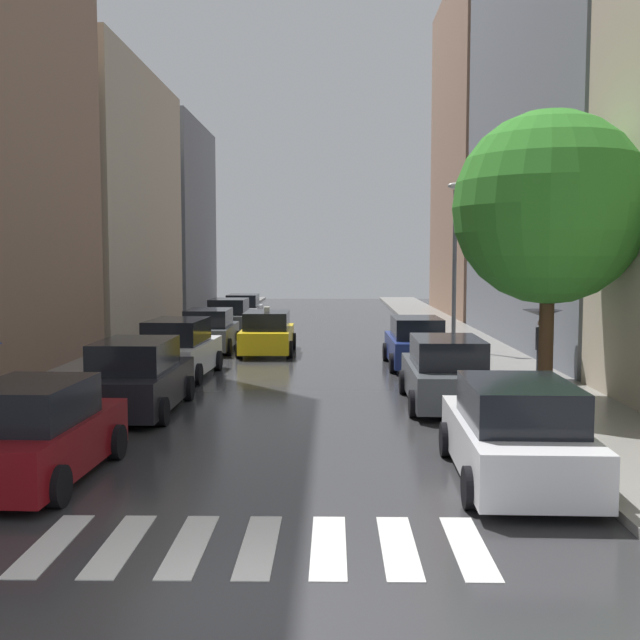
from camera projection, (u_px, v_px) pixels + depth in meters
The scene contains 21 objects.
ground_plane at pixel (310, 347), 31.85m from camera, with size 28.00×72.00×0.04m, color #303032.
sidewalk_left at pixel (154, 344), 31.96m from camera, with size 3.00×72.00×0.15m, color gray.
sidewalk_right at pixel (468, 345), 31.73m from camera, with size 3.00×72.00×0.15m, color gray.
crosswalk_stripes at pixel (259, 546), 9.93m from camera, with size 5.85×2.20×0.01m.
building_left_mid at pixel (91, 202), 37.89m from camera, with size 6.00×14.84×12.82m, color #B2A38C.
building_left_far at pixel (159, 218), 52.56m from camera, with size 6.00×12.34×12.70m, color slate.
building_right_mid at pixel (586, 66), 30.54m from camera, with size 6.00×18.66×22.55m, color slate.
building_right_far at pixel (494, 153), 48.18m from camera, with size 6.00×14.78×20.33m, color #8C6B56.
parked_car_left_nearest at pixel (35, 434), 12.75m from camera, with size 2.14×4.22×1.68m.
parked_car_left_second at pixel (137, 379), 18.34m from camera, with size 2.09×4.54×1.76m.
parked_car_left_third at pixel (179, 350), 23.69m from camera, with size 2.19×4.60×1.81m.
parked_car_left_fourth at pixel (209, 331), 30.39m from camera, with size 2.10×4.39×1.66m.
parked_car_left_fifth at pixel (229, 318), 36.30m from camera, with size 2.13×4.10×1.74m.
parked_car_left_sixth at pixel (243, 310), 41.99m from camera, with size 2.05×4.11×1.66m.
parked_car_right_nearest at pixel (516, 434), 12.71m from camera, with size 2.21×4.60×1.70m.
parked_car_right_second at pixel (446, 374), 19.24m from camera, with size 2.13×4.69×1.72m.
parked_car_right_third at pixel (416, 344), 25.97m from camera, with size 2.03×4.38×1.69m.
taxi_midroad at pixel (267, 334), 29.54m from camera, with size 2.10×4.39×1.81m.
pedestrian_foreground at pixel (542, 326), 22.57m from camera, with size 1.17×1.17×2.01m.
street_tree_right at pixel (549, 208), 18.77m from camera, with size 4.72×4.72×7.12m.
lamp_post_right at pixel (455, 253), 29.13m from camera, with size 0.60×0.28×6.35m.
Camera 1 is at (0.96, -7.64, 3.73)m, focal length 43.22 mm.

